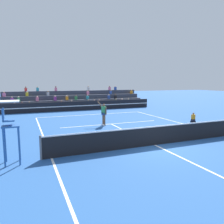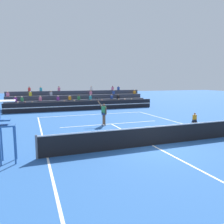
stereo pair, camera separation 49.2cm
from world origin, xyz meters
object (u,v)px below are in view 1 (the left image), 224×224
object	(u,v)px
ball_kid_courtside	(193,118)
tennis_ball	(166,137)
umpire_chair	(10,124)
tennis_player	(104,113)

from	to	relation	value
ball_kid_courtside	tennis_ball	size ratio (longest dim) A/B	12.43
umpire_chair	tennis_ball	world-z (taller)	umpire_chair
umpire_chair	ball_kid_courtside	distance (m)	14.65
umpire_chair	tennis_player	bearing A→B (deg)	43.94
ball_kid_courtside	tennis_ball	world-z (taller)	ball_kid_courtside
ball_kid_courtside	tennis_ball	bearing A→B (deg)	-146.66
umpire_chair	tennis_player	size ratio (longest dim) A/B	1.17
tennis_ball	tennis_player	bearing A→B (deg)	113.91
tennis_player	tennis_ball	size ratio (longest dim) A/B	33.63
umpire_chair	tennis_player	distance (m)	8.89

